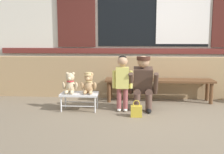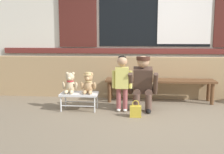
# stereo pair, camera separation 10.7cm
# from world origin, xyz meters

# --- Properties ---
(ground_plane) EXTENTS (60.00, 60.00, 0.00)m
(ground_plane) POSITION_xyz_m (0.00, 0.00, 0.00)
(ground_plane) COLOR #756651
(brick_low_wall) EXTENTS (7.26, 0.25, 0.85)m
(brick_low_wall) POSITION_xyz_m (0.00, 1.43, 0.42)
(brick_low_wall) COLOR tan
(brick_low_wall) RESTS_ON ground
(shop_facade) EXTENTS (7.41, 0.26, 3.22)m
(shop_facade) POSITION_xyz_m (0.00, 1.94, 1.63)
(shop_facade) COLOR silver
(shop_facade) RESTS_ON ground
(wooden_bench_long) EXTENTS (2.10, 0.40, 0.44)m
(wooden_bench_long) POSITION_xyz_m (0.09, 1.06, 0.37)
(wooden_bench_long) COLOR brown
(wooden_bench_long) RESTS_ON ground
(small_display_bench) EXTENTS (0.64, 0.36, 0.30)m
(small_display_bench) POSITION_xyz_m (-1.35, 0.32, 0.27)
(small_display_bench) COLOR silver
(small_display_bench) RESTS_ON ground
(teddy_bear_plain) EXTENTS (0.28, 0.26, 0.36)m
(teddy_bear_plain) POSITION_xyz_m (-1.51, 0.32, 0.46)
(teddy_bear_plain) COLOR #CCB289
(teddy_bear_plain) RESTS_ON small_display_bench
(teddy_bear_with_hat) EXTENTS (0.28, 0.27, 0.36)m
(teddy_bear_with_hat) POSITION_xyz_m (-1.19, 0.32, 0.47)
(teddy_bear_with_hat) COLOR tan
(teddy_bear_with_hat) RESTS_ON small_display_bench
(child_standing) EXTENTS (0.35, 0.18, 0.96)m
(child_standing) POSITION_xyz_m (-0.60, 0.31, 0.59)
(child_standing) COLOR #994C4C
(child_standing) RESTS_ON ground
(adult_crouching) EXTENTS (0.50, 0.49, 0.95)m
(adult_crouching) POSITION_xyz_m (-0.24, 0.40, 0.48)
(adult_crouching) COLOR brown
(adult_crouching) RESTS_ON ground
(handbag_on_ground) EXTENTS (0.18, 0.11, 0.27)m
(handbag_on_ground) POSITION_xyz_m (-0.37, -0.02, 0.10)
(handbag_on_ground) COLOR gold
(handbag_on_ground) RESTS_ON ground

